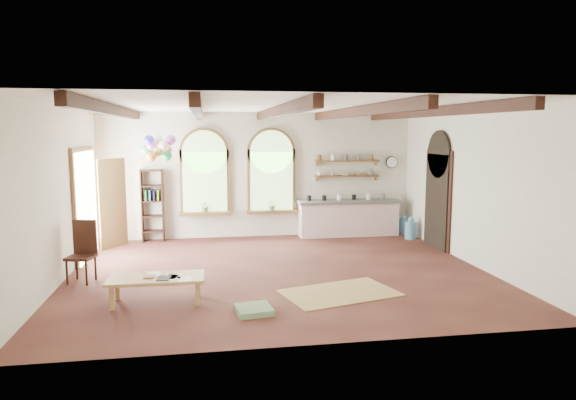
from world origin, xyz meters
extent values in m
plane|color=brown|center=(0.00, 0.00, 0.00)|extent=(8.00, 8.00, 0.00)
cube|color=brown|center=(-1.40, 3.44, 1.45)|extent=(1.24, 0.08, 1.64)
cylinder|color=brown|center=(-1.40, 3.44, 2.20)|extent=(1.24, 0.08, 1.24)
cube|color=#85B26B|center=(-1.40, 3.40, 1.45)|extent=(1.10, 0.04, 1.50)
cube|color=brown|center=(-1.40, 3.35, 0.66)|extent=(1.30, 0.28, 0.08)
cube|color=brown|center=(0.30, 3.44, 1.45)|extent=(1.24, 0.08, 1.64)
cylinder|color=brown|center=(0.30, 3.44, 2.20)|extent=(1.24, 0.08, 1.24)
cube|color=#85B26B|center=(0.30, 3.40, 1.45)|extent=(1.10, 0.04, 1.50)
cube|color=brown|center=(0.30, 3.35, 0.66)|extent=(1.30, 0.28, 0.08)
cube|color=brown|center=(-3.95, 1.80, 1.15)|extent=(0.10, 1.90, 2.50)
cube|color=black|center=(3.95, 1.50, 1.10)|extent=(0.10, 1.30, 2.40)
cube|color=silver|center=(2.30, 3.20, 0.43)|extent=(2.60, 0.55, 0.86)
cube|color=slate|center=(2.30, 3.20, 0.90)|extent=(2.68, 0.62, 0.08)
cube|color=brown|center=(2.30, 3.38, 1.55)|extent=(1.70, 0.24, 0.04)
cube|color=brown|center=(2.30, 3.38, 1.95)|extent=(1.70, 0.24, 0.04)
cylinder|color=black|center=(3.55, 3.45, 1.90)|extent=(0.32, 0.04, 0.32)
cube|color=#341810|center=(-2.95, 3.32, 0.90)|extent=(0.03, 0.32, 1.80)
cube|color=#341810|center=(-2.45, 3.32, 0.90)|extent=(0.03, 0.32, 1.80)
cube|color=tan|center=(-2.20, -1.49, 0.40)|extent=(1.51, 0.71, 0.06)
cube|color=tan|center=(-2.85, -1.73, 0.19)|extent=(0.07, 0.07, 0.38)
cube|color=tan|center=(-1.56, -1.75, 0.19)|extent=(0.07, 0.07, 0.38)
cube|color=tan|center=(-2.84, -1.24, 0.19)|extent=(0.07, 0.07, 0.38)
cube|color=tan|center=(-1.55, -1.26, 0.19)|extent=(0.07, 0.07, 0.38)
cube|color=#341810|center=(-3.65, -0.12, 0.47)|extent=(0.54, 0.54, 0.05)
cube|color=#341810|center=(-3.60, 0.08, 0.79)|extent=(0.44, 0.15, 0.66)
cube|color=tan|center=(0.82, -1.50, 0.01)|extent=(2.11, 1.61, 0.02)
cube|color=#66895E|center=(-0.71, -2.19, 0.05)|extent=(0.59, 0.59, 0.09)
cylinder|color=#5691B9|center=(3.75, 2.50, 0.22)|extent=(0.30, 0.30, 0.45)
sphere|color=#5691B9|center=(3.75, 2.50, 0.49)|extent=(0.16, 0.16, 0.16)
cylinder|color=#5691B9|center=(3.82, 3.16, 0.20)|extent=(0.27, 0.27, 0.40)
sphere|color=#5691B9|center=(3.82, 3.16, 0.45)|extent=(0.14, 0.14, 0.14)
cylinder|color=white|center=(-2.40, 2.30, 2.78)|extent=(0.01, 0.01, 0.85)
sphere|color=#26A75B|center=(-2.24, 2.36, 2.17)|extent=(0.23, 0.23, 0.23)
sphere|color=#CB6643|center=(-2.24, 2.49, 2.29)|extent=(0.23, 0.23, 0.23)
sphere|color=#FF5E35|center=(-2.32, 2.61, 2.41)|extent=(0.23, 0.23, 0.23)
sphere|color=silver|center=(-2.44, 2.47, 2.53)|extent=(0.23, 0.23, 0.23)
sphere|color=#FF2847|center=(-2.56, 2.49, 2.17)|extent=(0.23, 0.23, 0.23)
sphere|color=#52C17B|center=(-2.70, 2.41, 2.29)|extent=(0.23, 0.23, 0.23)
sphere|color=#C85E98|center=(-2.57, 2.28, 2.41)|extent=(0.23, 0.23, 0.23)
sphere|color=#4233DB|center=(-2.60, 2.16, 2.53)|extent=(0.23, 0.23, 0.23)
sphere|color=orange|center=(-2.55, 2.01, 2.17)|extent=(0.23, 0.23, 0.23)
sphere|color=#A4C947|center=(-2.40, 2.13, 2.29)|extent=(0.23, 0.23, 0.23)
sphere|color=#FFCEBB|center=(-2.28, 2.08, 2.41)|extent=(0.23, 0.23, 0.23)
sphere|color=purple|center=(-2.13, 2.12, 2.53)|extent=(0.23, 0.23, 0.23)
sphere|color=#26A75B|center=(-2.23, 2.28, 2.17)|extent=(0.23, 0.23, 0.23)
imported|color=olive|center=(-2.38, -1.48, 0.44)|extent=(0.18, 0.24, 0.02)
cube|color=black|center=(-2.07, -1.62, 0.43)|extent=(0.23, 0.30, 0.01)
imported|color=#598C4C|center=(-1.40, 3.32, 0.85)|extent=(0.27, 0.23, 0.30)
imported|color=#598C4C|center=(0.30, 3.32, 0.85)|extent=(0.27, 0.23, 0.30)
imported|color=white|center=(1.55, 3.38, 1.62)|extent=(0.12, 0.10, 0.10)
imported|color=beige|center=(1.90, 3.38, 1.62)|extent=(0.10, 0.10, 0.09)
imported|color=beige|center=(2.25, 3.38, 1.60)|extent=(0.22, 0.22, 0.05)
imported|color=#8C664C|center=(2.60, 3.38, 1.60)|extent=(0.20, 0.20, 0.06)
imported|color=slate|center=(2.95, 3.38, 1.67)|extent=(0.18, 0.18, 0.19)
camera|label=1|loc=(-1.40, -9.66, 2.73)|focal=32.00mm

